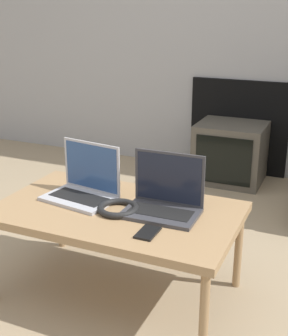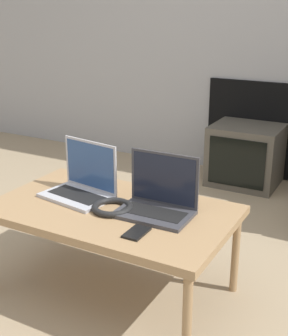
{
  "view_description": "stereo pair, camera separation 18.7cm",
  "coord_description": "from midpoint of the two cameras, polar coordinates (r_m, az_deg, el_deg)",
  "views": [
    {
      "loc": [
        0.87,
        -1.48,
        1.28
      ],
      "look_at": [
        0.0,
        0.5,
        0.53
      ],
      "focal_mm": 50.0,
      "sensor_mm": 36.0,
      "label": 1
    },
    {
      "loc": [
        1.04,
        -1.4,
        1.28
      ],
      "look_at": [
        0.0,
        0.5,
        0.53
      ],
      "focal_mm": 50.0,
      "sensor_mm": 36.0,
      "label": 2
    }
  ],
  "objects": [
    {
      "name": "laptop_left",
      "position": [
        2.2,
        -5.12,
        -1.9
      ],
      "size": [
        0.35,
        0.26,
        0.25
      ],
      "rotation": [
        0.0,
        0.0,
        -0.15
      ],
      "color": "#B2B2B7",
      "rests_on": "table"
    },
    {
      "name": "wall_back",
      "position": [
        3.72,
        14.6,
        18.7
      ],
      "size": [
        7.0,
        0.08,
        2.6
      ],
      "color": "#999999",
      "rests_on": "ground_plane"
    },
    {
      "name": "table",
      "position": [
        2.1,
        -1.39,
        -5.76
      ],
      "size": [
        1.07,
        0.64,
        0.43
      ],
      "color": "#9E7A51",
      "rests_on": "ground_plane"
    },
    {
      "name": "tv",
      "position": [
        3.59,
        13.74,
        1.54
      ],
      "size": [
        0.5,
        0.44,
        0.45
      ],
      "color": "#4C473D",
      "rests_on": "ground_plane"
    },
    {
      "name": "headphones",
      "position": [
        2.05,
        -1.26,
        -4.87
      ],
      "size": [
        0.18,
        0.18,
        0.03
      ],
      "color": "black",
      "rests_on": "table"
    },
    {
      "name": "laptop_right",
      "position": [
        2.02,
        4.38,
        -3.85
      ],
      "size": [
        0.32,
        0.22,
        0.25
      ],
      "rotation": [
        0.0,
        0.0,
        0.02
      ],
      "color": "#38383D",
      "rests_on": "table"
    },
    {
      "name": "ground_plane",
      "position": [
        2.15,
        -4.1,
        -17.35
      ],
      "size": [
        14.0,
        14.0,
        0.0
      ],
      "primitive_type": "plane",
      "color": "#998466"
    },
    {
      "name": "phone",
      "position": [
        1.85,
        1.99,
        -7.93
      ],
      "size": [
        0.07,
        0.12,
        0.01
      ],
      "color": "black",
      "rests_on": "table"
    }
  ]
}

